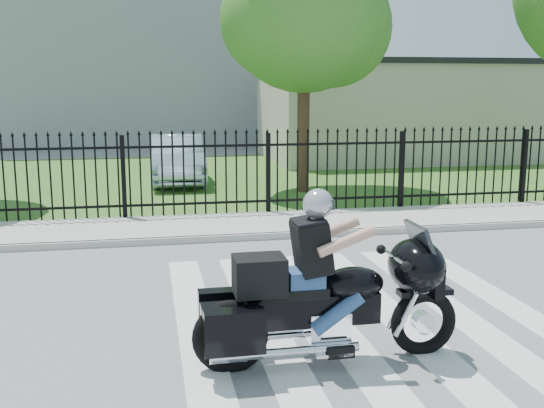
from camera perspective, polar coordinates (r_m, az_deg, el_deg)
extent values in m
plane|color=slate|center=(8.08, 7.70, -9.70)|extent=(120.00, 120.00, 0.00)
cube|color=#ADAAA3|center=(12.71, 0.49, -1.79)|extent=(40.00, 2.00, 0.12)
cube|color=#ADAAA3|center=(11.76, 1.47, -2.82)|extent=(40.00, 0.12, 0.12)
cube|color=#2E5E20|center=(19.52, -3.62, 2.41)|extent=(40.00, 12.00, 0.02)
cube|color=black|center=(13.61, -0.34, 0.29)|extent=(26.00, 0.04, 0.05)
cube|color=black|center=(13.45, -0.35, 5.32)|extent=(26.00, 0.04, 0.05)
cylinder|color=#382316|center=(16.66, 2.84, 8.16)|extent=(0.32, 0.32, 4.16)
sphere|color=#337320|center=(16.75, 2.92, 17.08)|extent=(4.20, 4.20, 4.20)
cube|color=#B3AD95|center=(25.05, 11.33, 8.04)|extent=(10.00, 6.00, 3.50)
cube|color=black|center=(25.04, 11.49, 12.27)|extent=(10.20, 6.20, 0.20)
cube|color=gray|center=(33.32, -12.35, 15.91)|extent=(15.00, 10.00, 12.00)
torus|color=black|center=(6.96, 13.41, -10.27)|extent=(0.72, 0.14, 0.72)
torus|color=black|center=(6.42, -3.75, -11.80)|extent=(0.76, 0.16, 0.76)
cube|color=black|center=(6.49, 3.66, -9.38)|extent=(1.36, 0.25, 0.31)
ellipsoid|color=black|center=(6.53, 7.27, -7.10)|extent=(0.65, 0.42, 0.34)
cube|color=black|center=(6.38, 1.85, -7.84)|extent=(0.68, 0.34, 0.10)
cube|color=silver|center=(6.59, 4.99, -10.73)|extent=(0.42, 0.31, 0.31)
ellipsoid|color=black|center=(6.72, 12.82, -5.45)|extent=(0.57, 0.75, 0.56)
cube|color=black|center=(6.26, -1.15, -6.40)|extent=(0.50, 0.40, 0.38)
cube|color=navy|center=(6.37, 2.96, -6.70)|extent=(0.36, 0.31, 0.19)
sphere|color=#AEB0B6|center=(6.22, 4.15, 0.02)|extent=(0.30, 0.30, 0.30)
imported|color=#A9BED5|center=(18.50, -8.48, 4.02)|extent=(1.49, 4.15, 1.36)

